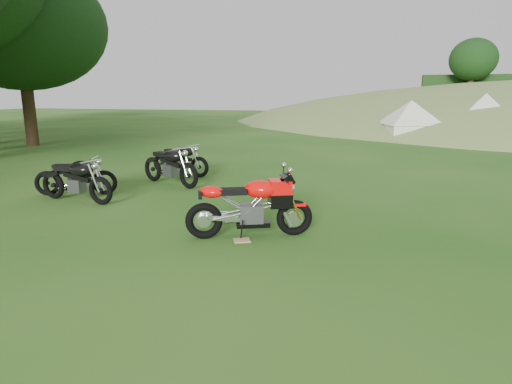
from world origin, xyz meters
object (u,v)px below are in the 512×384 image
(vintage_moto_c, at_px, (170,164))
(tent_right, at_px, (484,115))
(sport_motorcycle, at_px, (250,202))
(plywood_board, at_px, (242,240))
(vintage_moto_a, at_px, (75,175))
(tent_mid, at_px, (410,118))
(vintage_moto_d, at_px, (180,159))
(vintage_moto_b, at_px, (76,179))

(vintage_moto_c, bearing_deg, tent_right, 81.41)
(tent_right, bearing_deg, sport_motorcycle, -105.66)
(plywood_board, relative_size, vintage_moto_c, 0.13)
(vintage_moto_a, xyz_separation_m, tent_mid, (8.75, 16.88, 0.65))
(vintage_moto_c, distance_m, tent_right, 20.28)
(sport_motorcycle, bearing_deg, vintage_moto_d, 103.64)
(sport_motorcycle, distance_m, tent_mid, 19.11)
(vintage_moto_a, bearing_deg, tent_mid, 42.64)
(sport_motorcycle, xyz_separation_m, vintage_moto_b, (-4.55, 1.30, -0.10))
(tent_mid, bearing_deg, plywood_board, -118.60)
(tent_right, bearing_deg, tent_mid, -151.20)
(vintage_moto_d, bearing_deg, vintage_moto_c, -65.07)
(vintage_moto_c, bearing_deg, sport_motorcycle, -22.26)
(vintage_moto_d, height_order, tent_right, tent_right)
(sport_motorcycle, bearing_deg, vintage_moto_b, 141.00)
(sport_motorcycle, distance_m, vintage_moto_b, 4.74)
(vintage_moto_b, bearing_deg, plywood_board, -11.23)
(plywood_board, height_order, vintage_moto_a, vintage_moto_a)
(sport_motorcycle, relative_size, tent_right, 0.71)
(vintage_moto_d, relative_size, tent_mid, 0.73)
(sport_motorcycle, relative_size, vintage_moto_c, 0.97)
(plywood_board, xyz_separation_m, vintage_moto_b, (-4.49, 1.56, 0.52))
(plywood_board, bearing_deg, vintage_moto_c, 130.35)
(vintage_moto_a, bearing_deg, sport_motorcycle, -40.39)
(vintage_moto_a, bearing_deg, tent_right, 35.52)
(vintage_moto_b, height_order, vintage_moto_c, vintage_moto_c)
(vintage_moto_a, height_order, vintage_moto_b, vintage_moto_b)
(vintage_moto_a, distance_m, tent_right, 22.65)
(sport_motorcycle, height_order, tent_mid, tent_mid)
(sport_motorcycle, xyz_separation_m, tent_mid, (3.75, 18.74, 0.53))
(vintage_moto_d, height_order, tent_mid, tent_mid)
(tent_mid, bearing_deg, tent_right, 6.32)
(plywood_board, bearing_deg, vintage_moto_b, 160.86)
(sport_motorcycle, xyz_separation_m, vintage_moto_c, (-3.35, 3.62, -0.06))
(sport_motorcycle, height_order, vintage_moto_c, sport_motorcycle)
(vintage_moto_d, distance_m, tent_mid, 15.67)
(vintage_moto_d, bearing_deg, vintage_moto_b, -92.42)
(vintage_moto_c, height_order, tent_right, tent_right)
(vintage_moto_c, bearing_deg, vintage_moto_a, -108.07)
(plywood_board, height_order, vintage_moto_d, vintage_moto_d)
(sport_motorcycle, bearing_deg, tent_right, 46.09)
(vintage_moto_a, xyz_separation_m, vintage_moto_b, (0.44, -0.56, 0.03))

